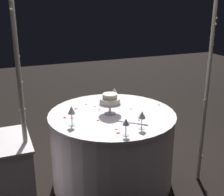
{
  "coord_description": "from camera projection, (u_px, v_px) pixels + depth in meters",
  "views": [
    {
      "loc": [
        1.04,
        2.59,
        1.86
      ],
      "look_at": [
        0.0,
        0.0,
        0.92
      ],
      "focal_mm": 48.85,
      "sensor_mm": 36.0,
      "label": 1
    }
  ],
  "objects": [
    {
      "name": "rose_petal_2",
      "position": [
        116.0,
        129.0,
        2.64
      ],
      "size": [
        0.03,
        0.03,
        0.0
      ],
      "primitive_type": "ellipsoid",
      "rotation": [
        0.0,
        0.0,
        5.96
      ],
      "color": "red",
      "rests_on": "main_table"
    },
    {
      "name": "cake_knife",
      "position": [
        134.0,
        123.0,
        2.76
      ],
      "size": [
        0.23,
        0.22,
        0.01
      ],
      "color": "silver",
      "rests_on": "main_table"
    },
    {
      "name": "rose_petal_9",
      "position": [
        72.0,
        118.0,
        2.87
      ],
      "size": [
        0.04,
        0.05,
        0.0
      ],
      "primitive_type": "ellipsoid",
      "rotation": [
        0.0,
        0.0,
        4.21
      ],
      "color": "red",
      "rests_on": "main_table"
    },
    {
      "name": "wine_glass_2",
      "position": [
        115.0,
        91.0,
        3.38
      ],
      "size": [
        0.06,
        0.06,
        0.13
      ],
      "color": "silver",
      "rests_on": "main_table"
    },
    {
      "name": "main_table",
      "position": [
        112.0,
        148.0,
        3.12
      ],
      "size": [
        1.26,
        1.26,
        0.76
      ],
      "color": "white",
      "rests_on": "ground"
    },
    {
      "name": "wine_glass_0",
      "position": [
        72.0,
        111.0,
        2.67
      ],
      "size": [
        0.07,
        0.07,
        0.18
      ],
      "color": "silver",
      "rests_on": "main_table"
    },
    {
      "name": "wine_glass_1",
      "position": [
        142.0,
        115.0,
        2.61
      ],
      "size": [
        0.07,
        0.07,
        0.16
      ],
      "color": "silver",
      "rests_on": "main_table"
    },
    {
      "name": "rose_petal_3",
      "position": [
        86.0,
        104.0,
        3.24
      ],
      "size": [
        0.03,
        0.03,
        0.0
      ],
      "primitive_type": "ellipsoid",
      "rotation": [
        0.0,
        0.0,
        5.62
      ],
      "color": "red",
      "rests_on": "main_table"
    },
    {
      "name": "rose_petal_7",
      "position": [
        118.0,
        133.0,
        2.56
      ],
      "size": [
        0.04,
        0.03,
        0.0
      ],
      "primitive_type": "ellipsoid",
      "rotation": [
        0.0,
        0.0,
        3.08
      ],
      "color": "red",
      "rests_on": "main_table"
    },
    {
      "name": "rose_petal_4",
      "position": [
        139.0,
        120.0,
        2.83
      ],
      "size": [
        0.02,
        0.03,
        0.0
      ],
      "primitive_type": "ellipsoid",
      "rotation": [
        0.0,
        0.0,
        1.38
      ],
      "color": "red",
      "rests_on": "main_table"
    },
    {
      "name": "decorative_arch",
      "position": [
        126.0,
        46.0,
        2.5
      ],
      "size": [
        1.79,
        0.06,
        2.32
      ],
      "color": "#B7B29E",
      "rests_on": "ground"
    },
    {
      "name": "wine_glass_3",
      "position": [
        126.0,
        123.0,
        2.49
      ],
      "size": [
        0.06,
        0.06,
        0.15
      ],
      "color": "silver",
      "rests_on": "main_table"
    },
    {
      "name": "rose_petal_5",
      "position": [
        98.0,
        120.0,
        2.82
      ],
      "size": [
        0.04,
        0.04,
        0.0
      ],
      "primitive_type": "ellipsoid",
      "rotation": [
        0.0,
        0.0,
        0.58
      ],
      "color": "red",
      "rests_on": "main_table"
    },
    {
      "name": "rose_petal_6",
      "position": [
        65.0,
        118.0,
        2.89
      ],
      "size": [
        0.03,
        0.04,
        0.0
      ],
      "primitive_type": "ellipsoid",
      "rotation": [
        0.0,
        0.0,
        4.97
      ],
      "color": "red",
      "rests_on": "main_table"
    },
    {
      "name": "rose_petal_11",
      "position": [
        99.0,
        110.0,
        3.09
      ],
      "size": [
        0.03,
        0.03,
        0.0
      ],
      "primitive_type": "ellipsoid",
      "rotation": [
        0.0,
        0.0,
        4.14
      ],
      "color": "red",
      "rests_on": "main_table"
    },
    {
      "name": "rose_petal_8",
      "position": [
        76.0,
        109.0,
        3.11
      ],
      "size": [
        0.04,
        0.04,
        0.0
      ],
      "primitive_type": "ellipsoid",
      "rotation": [
        0.0,
        0.0,
        5.85
      ],
      "color": "red",
      "rests_on": "main_table"
    },
    {
      "name": "ground_plane",
      "position": [
        112.0,
        180.0,
        3.24
      ],
      "size": [
        12.0,
        12.0,
        0.0
      ],
      "primitive_type": "plane",
      "color": "black"
    },
    {
      "name": "rose_petal_1",
      "position": [
        131.0,
        109.0,
        3.11
      ],
      "size": [
        0.03,
        0.03,
        0.0
      ],
      "primitive_type": "ellipsoid",
      "rotation": [
        0.0,
        0.0,
        3.9
      ],
      "color": "red",
      "rests_on": "main_table"
    },
    {
      "name": "rose_petal_10",
      "position": [
        95.0,
        106.0,
        3.18
      ],
      "size": [
        0.03,
        0.03,
        0.0
      ],
      "primitive_type": "ellipsoid",
      "rotation": [
        0.0,
        0.0,
        2.74
      ],
      "color": "red",
      "rests_on": "main_table"
    },
    {
      "name": "rose_petal_0",
      "position": [
        159.0,
        105.0,
        3.22
      ],
      "size": [
        0.03,
        0.03,
        0.0
      ],
      "primitive_type": "ellipsoid",
      "rotation": [
        0.0,
        0.0,
        5.76
      ],
      "color": "red",
      "rests_on": "main_table"
    },
    {
      "name": "tiered_cake",
      "position": [
        110.0,
        100.0,
        2.95
      ],
      "size": [
        0.22,
        0.22,
        0.2
      ],
      "color": "silver",
      "rests_on": "main_table"
    }
  ]
}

